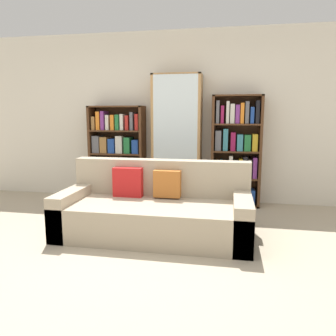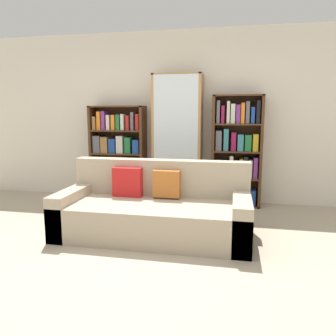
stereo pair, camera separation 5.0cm
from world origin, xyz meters
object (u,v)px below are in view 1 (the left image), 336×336
bookshelf_right (236,153)px  bookshelf_left (118,155)px  wine_bottle (206,200)px  couch (155,211)px  display_cabinet (177,141)px

bookshelf_right → bookshelf_left: bearing=-180.0°
bookshelf_left → wine_bottle: size_ratio=4.28×
bookshelf_right → wine_bottle: size_ratio=4.71×
couch → bookshelf_left: bearing=123.4°
display_cabinet → bookshelf_right: (0.91, 0.02, -0.17)m
bookshelf_left → display_cabinet: size_ratio=0.76×
couch → bookshelf_right: size_ratio=1.30×
couch → bookshelf_left: size_ratio=1.43×
couch → wine_bottle: (0.51, 1.11, -0.13)m
couch → wine_bottle: couch is taller
display_cabinet → bookshelf_right: bearing=1.0°
display_cabinet → bookshelf_right: display_cabinet is taller
wine_bottle → display_cabinet: bearing=144.6°
couch → bookshelf_left: (-0.97, 1.47, 0.45)m
couch → wine_bottle: 1.22m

